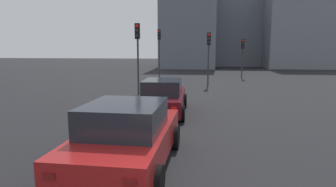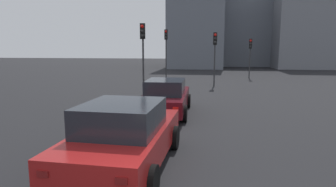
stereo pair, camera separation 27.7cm
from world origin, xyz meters
The scene contains 9 objects.
car_maroon_right_lead centered at (9.04, 1.69, 0.72)m, with size 4.49×2.02×1.48m.
car_red_right_second centered at (3.42, 1.79, 0.75)m, with size 4.42×2.21×1.55m.
traffic_light_near_left centered at (23.17, 3.88, 3.22)m, with size 0.32×0.29×4.50m.
traffic_light_near_right centered at (18.54, -0.47, 2.84)m, with size 0.32×0.29×3.94m.
traffic_light_far_left centered at (24.74, -3.82, 2.66)m, with size 0.32×0.30×3.69m.
traffic_light_far_right centered at (13.79, 3.81, 3.03)m, with size 0.32×0.28×4.22m.
building_facade_left centered at (43.24, -14.00, 5.78)m, with size 11.77×9.43×11.57m, color slate.
building_facade_center centered at (48.52, -6.00, 5.84)m, with size 11.87×11.29×11.67m, color slate.
building_facade_right centered at (41.85, 2.00, 5.78)m, with size 11.96×7.82×11.55m, color slate.
Camera 1 is at (-2.71, 0.15, 2.73)m, focal length 30.22 mm.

